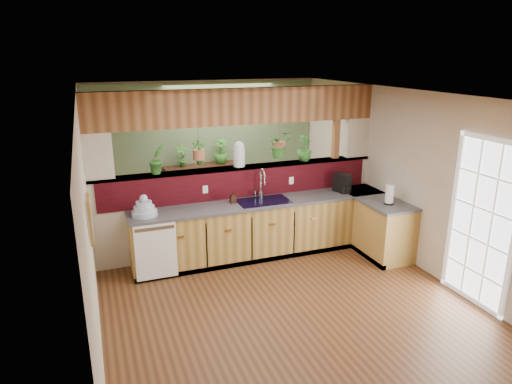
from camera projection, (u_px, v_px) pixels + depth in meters
name	position (u px, v px, depth m)	size (l,w,h in m)	color
ground	(272.00, 284.00, 6.39)	(4.60, 7.00, 0.01)	#4F2E18
ceiling	(274.00, 96.00, 5.63)	(4.60, 7.00, 0.01)	brown
wall_back	(206.00, 147.00, 9.14)	(4.60, 0.02, 2.60)	beige
wall_front	(486.00, 352.00, 2.87)	(4.60, 0.02, 2.60)	beige
wall_left	(88.00, 217.00, 5.24)	(0.02, 7.00, 2.60)	beige
wall_right	(416.00, 180.00, 6.78)	(0.02, 7.00, 2.60)	beige
pass_through_partition	(242.00, 178.00, 7.26)	(4.60, 0.21, 2.60)	beige
pass_through_ledge	(240.00, 168.00, 7.19)	(4.60, 0.21, 0.04)	brown
header_beam	(240.00, 106.00, 6.91)	(4.60, 0.15, 0.55)	brown
sage_backwall	(206.00, 147.00, 9.12)	(4.55, 0.02, 2.55)	#58714D
countertop	(300.00, 226.00, 7.31)	(4.14, 1.52, 0.90)	olive
dishwasher	(156.00, 251.00, 6.35)	(0.58, 0.03, 0.82)	white
navy_sink	(263.00, 206.00, 7.10)	(0.82, 0.50, 0.18)	black
french_door	(481.00, 225.00, 5.68)	(0.06, 1.02, 2.16)	white
framed_print	(90.00, 219.00, 4.45)	(0.04, 0.35, 0.45)	olive
faucet	(261.00, 182.00, 7.15)	(0.21, 0.21, 0.49)	#B7B7B2
dish_stack	(144.00, 209.00, 6.42)	(0.36, 0.36, 0.31)	#A7BAD8
soap_dispenser	(233.00, 197.00, 6.96)	(0.08, 0.08, 0.18)	#3D2316
coffee_maker	(342.00, 184.00, 7.50)	(0.17, 0.28, 0.31)	black
paper_towel	(390.00, 195.00, 6.90)	(0.15, 0.15, 0.33)	black
glass_jar	(239.00, 154.00, 7.13)	(0.18, 0.18, 0.40)	silver
ledge_plant_left	(157.00, 159.00, 6.69)	(0.24, 0.19, 0.44)	#2B6824
ledge_plant_right	(305.00, 148.00, 7.50)	(0.24, 0.24, 0.42)	#2B6824
hanging_plant_a	(198.00, 144.00, 6.85)	(0.23, 0.18, 0.50)	brown
hanging_plant_b	(279.00, 133.00, 7.27)	(0.46, 0.43, 0.55)	brown
shelving_console	(202.00, 189.00, 9.09)	(1.48, 0.39, 0.99)	black
shelf_plant_a	(181.00, 156.00, 8.76)	(0.22, 0.15, 0.42)	#2B6824
shelf_plant_b	(221.00, 151.00, 9.01)	(0.27, 0.27, 0.49)	#2B6824
floor_plant	(274.00, 202.00, 8.66)	(0.70, 0.60, 0.78)	#2B6824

